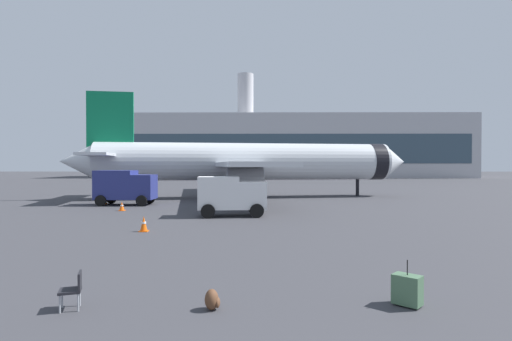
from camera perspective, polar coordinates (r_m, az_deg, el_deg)
The scene contains 11 objects.
airplane_at_gate at distance 41.94m, azimuth -1.54°, elevation 1.19°, with size 35.68×32.35×10.50m.
service_truck at distance 35.93m, azimuth -17.84°, elevation -2.05°, with size 4.84×2.60×2.90m.
cargo_van at distance 26.79m, azimuth -3.51°, elevation -3.31°, with size 4.56×2.67×2.60m.
safety_cone_near at distance 31.54m, azimuth -18.25°, elevation -4.77°, with size 0.44×0.44×0.67m.
safety_cone_mid at distance 21.49m, azimuth -15.42°, elevation -7.21°, with size 0.44×0.44×0.78m.
safety_cone_far at distance 37.46m, azimuth -20.37°, elevation -3.84°, with size 0.44×0.44×0.75m.
safety_cone_outer at distance 41.31m, azimuth -19.05°, elevation -3.50°, with size 0.44×0.44×0.62m.
rolling_suitcase at distance 10.75m, azimuth 20.38°, elevation -15.34°, with size 0.74×0.72×1.10m.
traveller_backpack at distance 9.97m, azimuth -6.13°, elevation -17.53°, with size 0.36×0.40×0.48m.
gate_chair at distance 10.76m, azimuth -24.14°, elevation -14.75°, with size 0.61×0.61×0.86m.
terminal_building at distance 113.38m, azimuth 4.00°, elevation 3.32°, with size 96.82×21.93×28.51m.
Camera 1 is at (-0.46, -2.80, 3.37)m, focal length 28.62 mm.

